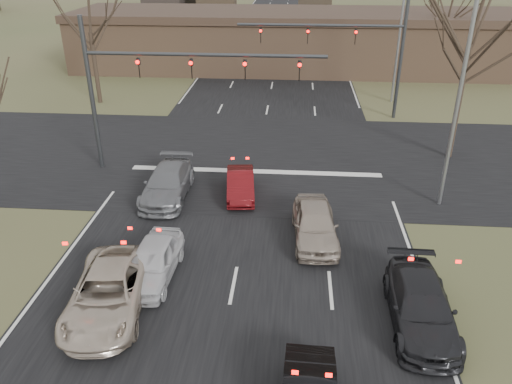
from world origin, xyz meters
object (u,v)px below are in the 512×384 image
at_px(streetlight_right_far, 398,27).
at_px(car_red_ahead, 240,184).
at_px(building, 297,40).
at_px(mast_arm_near, 152,77).
at_px(car_silver_ahead, 315,224).
at_px(streetlight_right_near, 456,88).
at_px(car_grey_ahead, 167,183).
at_px(car_white_sedan, 153,261).
at_px(car_charcoal_sedan, 421,306).
at_px(mast_arm_far, 360,44).
at_px(car_silver_suv, 108,292).

relative_size(streetlight_right_far, car_red_ahead, 2.71).
bearing_deg(building, car_red_ahead, -95.13).
relative_size(mast_arm_near, car_silver_ahead, 2.76).
xyz_separation_m(mast_arm_near, car_red_ahead, (4.73, -2.87, -4.46)).
bearing_deg(streetlight_right_near, car_red_ahead, 179.17).
height_order(mast_arm_near, car_grey_ahead, mast_arm_near).
bearing_deg(car_grey_ahead, car_white_sedan, -81.65).
xyz_separation_m(mast_arm_near, streetlight_right_near, (14.05, -3.00, 0.51)).
relative_size(streetlight_right_near, car_charcoal_sedan, 2.08).
xyz_separation_m(mast_arm_near, streetlight_right_far, (14.55, 14.00, 0.51)).
bearing_deg(streetlight_right_near, mast_arm_near, 167.95).
distance_m(building, streetlight_right_far, 13.53).
relative_size(mast_arm_near, car_grey_ahead, 2.44).
height_order(car_grey_ahead, car_silver_ahead, car_silver_ahead).
bearing_deg(car_white_sedan, car_charcoal_sedan, -8.95).
xyz_separation_m(mast_arm_near, mast_arm_far, (11.41, 10.00, -0.06)).
xyz_separation_m(car_red_ahead, car_silver_ahead, (3.50, -3.75, 0.14)).
relative_size(car_white_sedan, car_grey_ahead, 0.81).
relative_size(streetlight_right_near, car_white_sedan, 2.48).
distance_m(mast_arm_far, car_white_sedan, 22.16).
height_order(mast_arm_far, car_charcoal_sedan, mast_arm_far).
height_order(car_white_sedan, car_red_ahead, car_white_sedan).
height_order(streetlight_right_near, car_charcoal_sedan, streetlight_right_near).
bearing_deg(building, streetlight_right_near, -76.31).
distance_m(mast_arm_near, car_charcoal_sedan, 16.83).
xyz_separation_m(streetlight_right_near, car_silver_suv, (-12.82, -8.63, -4.87)).
distance_m(mast_arm_near, car_red_ahead, 7.11).
height_order(mast_arm_near, car_white_sedan, mast_arm_near).
xyz_separation_m(car_white_sedan, car_charcoal_sedan, (9.26, -1.80, 0.01)).
distance_m(mast_arm_far, streetlight_right_near, 13.28).
distance_m(car_silver_suv, car_grey_ahead, 8.38).
bearing_deg(car_grey_ahead, streetlight_right_far, 51.85).
bearing_deg(streetlight_right_near, building, 103.69).
xyz_separation_m(car_white_sedan, car_red_ahead, (2.50, 6.83, -0.08)).
distance_m(mast_arm_near, car_silver_suv, 12.48).
relative_size(mast_arm_near, car_red_ahead, 3.28).
relative_size(building, car_charcoal_sedan, 8.81).
height_order(streetlight_right_near, car_silver_suv, streetlight_right_near).
relative_size(streetlight_right_far, car_silver_ahead, 2.28).
relative_size(mast_arm_near, car_silver_suv, 2.36).
relative_size(car_charcoal_sedan, car_silver_ahead, 1.10).
xyz_separation_m(car_charcoal_sedan, car_silver_ahead, (-3.26, 4.88, 0.05)).
bearing_deg(car_silver_ahead, streetlight_right_near, 28.36).
distance_m(mast_arm_near, streetlight_right_near, 14.38).
height_order(car_silver_suv, car_red_ahead, car_silver_suv).
bearing_deg(building, mast_arm_far, -74.42).
relative_size(streetlight_right_far, car_grey_ahead, 2.01).
bearing_deg(streetlight_right_far, streetlight_right_near, -91.68).
distance_m(mast_arm_far, car_red_ahead, 15.15).
height_order(mast_arm_far, streetlight_right_far, streetlight_right_far).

